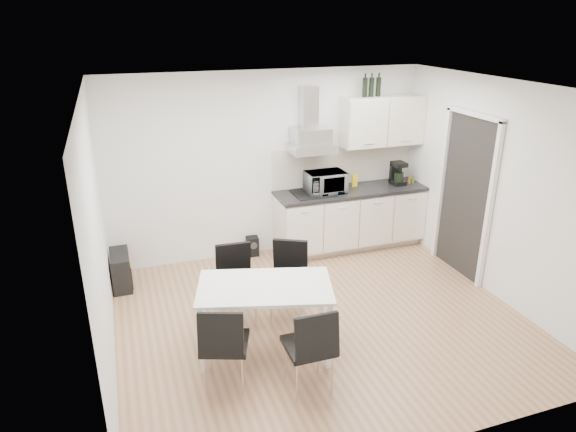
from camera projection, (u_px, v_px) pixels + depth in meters
name	position (u px, v px, depth m)	size (l,w,h in m)	color
ground	(321.00, 319.00, 5.88)	(4.50, 4.50, 0.00)	tan
wall_back	(268.00, 165.00, 7.17)	(4.50, 0.10, 2.60)	white
wall_front	(432.00, 309.00, 3.65)	(4.50, 0.10, 2.60)	white
wall_left	(98.00, 242.00, 4.73)	(0.10, 4.00, 2.60)	white
wall_right	(498.00, 192.00, 6.09)	(0.10, 4.00, 2.60)	white
ceiling	(327.00, 88.00, 4.94)	(4.50, 4.50, 0.00)	white
doorway	(464.00, 197.00, 6.66)	(0.08, 1.04, 2.10)	white
kitchenette	(352.00, 194.00, 7.47)	(2.22, 0.64, 2.52)	beige
dining_table	(265.00, 293.00, 5.12)	(1.48, 1.09, 0.75)	white
chair_far_left	(237.00, 285.00, 5.72)	(0.44, 0.50, 0.88)	black
chair_far_right	(288.00, 281.00, 5.81)	(0.44, 0.50, 0.88)	black
chair_near_left	(225.00, 344.00, 4.70)	(0.44, 0.50, 0.88)	black
chair_near_right	(308.00, 347.00, 4.66)	(0.44, 0.50, 0.88)	black
guitar_amp	(121.00, 270.00, 6.53)	(0.24, 0.55, 0.46)	black
floor_speaker	(252.00, 246.00, 7.42)	(0.17, 0.15, 0.28)	black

